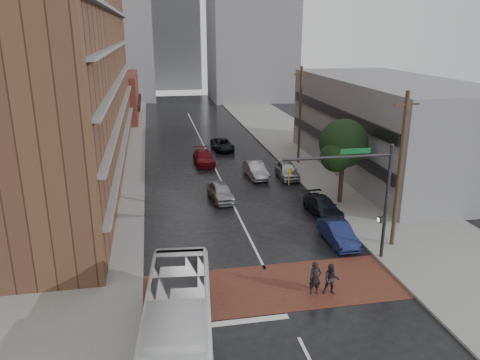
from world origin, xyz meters
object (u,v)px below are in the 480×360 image
transit_bus (178,338)px  car_travel_a (221,192)px  car_travel_b (256,170)px  pedestrian_b (331,279)px  car_parked_far (287,170)px  suv_travel (223,144)px  car_parked_near (338,233)px  pedestrian_a (315,278)px  car_travel_c (204,157)px  car_parked_mid (323,206)px

transit_bus → car_travel_a: (4.69, 19.82, -0.89)m
car_travel_b → car_travel_a: bearing=-130.6°
pedestrian_b → car_parked_far: pedestrian_b is taller
suv_travel → car_parked_near: size_ratio=1.10×
car_parked_near → car_parked_far: car_parked_far is taller
pedestrian_a → suv_travel: (-0.05, 31.90, -0.28)m
car_travel_b → car_parked_near: 15.23m
pedestrian_a → car_parked_far: pedestrian_a is taller
pedestrian_a → car_travel_c: 26.53m
transit_bus → suv_travel: bearing=84.2°
pedestrian_a → car_travel_b: size_ratio=0.42×
car_travel_c → car_parked_mid: car_travel_c is taller
car_travel_a → car_travel_b: bearing=46.9°
car_travel_c → car_parked_near: same height
pedestrian_a → car_travel_b: bearing=85.6°
pedestrian_a → car_travel_c: bearing=95.7°
suv_travel → car_parked_near: (3.63, -26.25, 0.05)m
car_travel_b → car_parked_far: size_ratio=1.00×
transit_bus → pedestrian_b: (8.28, 4.46, -0.74)m
suv_travel → car_travel_a: bearing=-103.0°
car_parked_far → car_parked_mid: bearing=-86.4°
pedestrian_b → car_travel_a: (-3.58, 15.35, -0.15)m
car_parked_mid → pedestrian_b: bearing=-112.6°
pedestrian_b → car_parked_near: (2.76, 5.84, -0.18)m
pedestrian_b → car_travel_b: bearing=106.7°
pedestrian_a → car_travel_b: pedestrian_a is taller
transit_bus → car_travel_a: size_ratio=2.74×
car_travel_a → car_travel_b: size_ratio=0.96×
transit_bus → car_travel_c: size_ratio=2.42×
car_parked_near → car_travel_c: bearing=106.6°
car_travel_a → car_parked_mid: 8.47m
car_travel_a → car_parked_far: bearing=28.7°
car_travel_a → car_travel_c: (-0.10, 11.21, -0.03)m
pedestrian_a → transit_bus: bearing=-148.5°
pedestrian_a → suv_travel: pedestrian_a is taller
car_travel_a → car_travel_c: bearing=84.4°
pedestrian_a → car_travel_c: (-2.87, 26.37, -0.23)m
car_parked_mid → car_parked_far: bearing=85.6°
pedestrian_a → car_parked_near: bearing=57.1°
pedestrian_a → pedestrian_b: bearing=-13.7°
car_travel_a → car_parked_mid: size_ratio=0.93×
car_travel_b → suv_travel: car_travel_b is taller
car_travel_c → car_travel_b: bearing=-54.2°
car_parked_near → transit_bus: bearing=-137.7°
car_travel_b → suv_travel: bearing=93.9°
car_travel_a → car_parked_near: size_ratio=1.01×
car_parked_mid → suv_travel: bearing=97.2°
car_parked_far → transit_bus: bearing=-111.9°
car_travel_a → car_parked_near: (6.34, -9.51, -0.03)m
car_travel_b → car_parked_near: car_travel_b is taller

